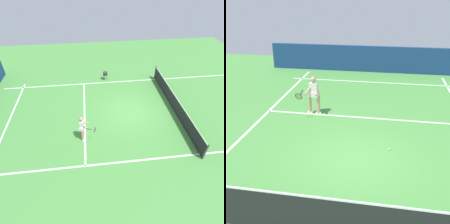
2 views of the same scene
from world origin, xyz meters
The scene contains 8 objects.
ground_plane centered at (0.00, 0.00, 0.00)m, with size 26.99×26.99×0.00m, color #4C9342.
court_back_wall centered at (0.00, -10.08, 0.78)m, with size 12.91×0.24×1.57m, color navy.
baseline_marking centered at (0.00, -7.88, 0.00)m, with size 8.91×0.10×0.01m, color white.
service_line_marking centered at (0.00, -3.09, 0.00)m, with size 7.91×0.10×0.01m, color white.
sideline_right_marking centered at (3.95, 0.00, 0.00)m, with size 0.10×18.76×0.01m, color white.
court_net centered at (0.00, 2.92, 0.51)m, with size 8.59×0.08×1.09m.
tennis_player centered at (2.03, -3.15, 0.85)m, with size 0.83×0.92×1.55m.
tennis_ball_near centered at (-1.02, -0.77, 0.03)m, with size 0.07×0.07×0.07m, color #D1E533.
Camera 2 is at (-0.76, 7.08, 4.61)m, focal length 45.32 mm.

